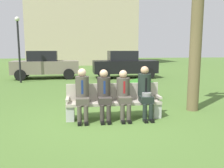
{
  "coord_description": "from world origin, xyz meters",
  "views": [
    {
      "loc": [
        -0.64,
        -5.6,
        1.81
      ],
      "look_at": [
        0.18,
        0.61,
        0.85
      ],
      "focal_mm": 37.14,
      "sensor_mm": 36.0,
      "label": 1
    }
  ],
  "objects_px": {
    "seated_man_centerleft": "(104,92)",
    "seated_man_centerright": "(124,92)",
    "building_backdrop": "(82,8)",
    "seated_man_leftmost": "(82,92)",
    "parked_car_far": "(124,64)",
    "parked_car_near": "(45,65)",
    "street_lamp": "(19,43)",
    "seated_man_rightmost": "(145,90)",
    "park_bench": "(114,101)",
    "shrub_near_bench": "(141,89)"
  },
  "relations": [
    {
      "from": "seated_man_centerleft",
      "to": "seated_man_centerright",
      "type": "height_order",
      "value": "seated_man_centerleft"
    },
    {
      "from": "seated_man_centerleft",
      "to": "building_backdrop",
      "type": "xyz_separation_m",
      "value": [
        -0.32,
        23.75,
        5.97
      ]
    },
    {
      "from": "seated_man_leftmost",
      "to": "seated_man_centerleft",
      "type": "height_order",
      "value": "seated_man_leftmost"
    },
    {
      "from": "seated_man_leftmost",
      "to": "parked_car_far",
      "type": "relative_size",
      "value": 0.33
    },
    {
      "from": "parked_car_near",
      "to": "street_lamp",
      "type": "distance_m",
      "value": 2.36
    },
    {
      "from": "seated_man_centerright",
      "to": "building_backdrop",
      "type": "bearing_deg",
      "value": 91.98
    },
    {
      "from": "street_lamp",
      "to": "seated_man_centerright",
      "type": "bearing_deg",
      "value": -58.81
    },
    {
      "from": "seated_man_rightmost",
      "to": "building_backdrop",
      "type": "height_order",
      "value": "building_backdrop"
    },
    {
      "from": "street_lamp",
      "to": "building_backdrop",
      "type": "relative_size",
      "value": 0.26
    },
    {
      "from": "park_bench",
      "to": "building_backdrop",
      "type": "distance_m",
      "value": 24.44
    },
    {
      "from": "seated_man_leftmost",
      "to": "street_lamp",
      "type": "relative_size",
      "value": 0.38
    },
    {
      "from": "seated_man_centerright",
      "to": "building_backdrop",
      "type": "xyz_separation_m",
      "value": [
        -0.82,
        23.75,
        5.98
      ]
    },
    {
      "from": "seated_man_rightmost",
      "to": "building_backdrop",
      "type": "distance_m",
      "value": 24.52
    },
    {
      "from": "park_bench",
      "to": "seated_man_rightmost",
      "type": "distance_m",
      "value": 0.88
    },
    {
      "from": "seated_man_centerleft",
      "to": "building_backdrop",
      "type": "bearing_deg",
      "value": 90.77
    },
    {
      "from": "seated_man_rightmost",
      "to": "park_bench",
      "type": "bearing_deg",
      "value": 170.8
    },
    {
      "from": "park_bench",
      "to": "seated_man_centerright",
      "type": "bearing_deg",
      "value": -29.12
    },
    {
      "from": "parked_car_near",
      "to": "parked_car_far",
      "type": "distance_m",
      "value": 4.85
    },
    {
      "from": "parked_car_near",
      "to": "parked_car_far",
      "type": "xyz_separation_m",
      "value": [
        4.84,
        -0.31,
        0.0
      ]
    },
    {
      "from": "seated_man_centerleft",
      "to": "shrub_near_bench",
      "type": "distance_m",
      "value": 2.73
    },
    {
      "from": "seated_man_centerleft",
      "to": "shrub_near_bench",
      "type": "xyz_separation_m",
      "value": [
        1.53,
        2.23,
        -0.34
      ]
    },
    {
      "from": "parked_car_near",
      "to": "seated_man_leftmost",
      "type": "bearing_deg",
      "value": -75.93
    },
    {
      "from": "seated_man_centerright",
      "to": "shrub_near_bench",
      "type": "bearing_deg",
      "value": 65.36
    },
    {
      "from": "parked_car_far",
      "to": "building_backdrop",
      "type": "distance_m",
      "value": 16.52
    },
    {
      "from": "shrub_near_bench",
      "to": "parked_car_far",
      "type": "height_order",
      "value": "parked_car_far"
    },
    {
      "from": "parked_car_far",
      "to": "seated_man_centerright",
      "type": "bearing_deg",
      "value": -100.53
    },
    {
      "from": "seated_man_centerright",
      "to": "shrub_near_bench",
      "type": "height_order",
      "value": "seated_man_centerright"
    },
    {
      "from": "seated_man_centerright",
      "to": "street_lamp",
      "type": "relative_size",
      "value": 0.37
    },
    {
      "from": "seated_man_leftmost",
      "to": "seated_man_centerright",
      "type": "height_order",
      "value": "seated_man_leftmost"
    },
    {
      "from": "seated_man_centerright",
      "to": "seated_man_rightmost",
      "type": "bearing_deg",
      "value": 0.33
    },
    {
      "from": "shrub_near_bench",
      "to": "street_lamp",
      "type": "bearing_deg",
      "value": 137.51
    },
    {
      "from": "parked_car_far",
      "to": "building_backdrop",
      "type": "relative_size",
      "value": 0.3
    },
    {
      "from": "parked_car_far",
      "to": "street_lamp",
      "type": "xyz_separation_m",
      "value": [
        -5.89,
        -1.36,
        1.29
      ]
    },
    {
      "from": "street_lamp",
      "to": "parked_car_far",
      "type": "bearing_deg",
      "value": 13.03
    },
    {
      "from": "seated_man_centerleft",
      "to": "street_lamp",
      "type": "distance_m",
      "value": 8.2
    },
    {
      "from": "seated_man_centerleft",
      "to": "seated_man_centerright",
      "type": "distance_m",
      "value": 0.5
    },
    {
      "from": "seated_man_rightmost",
      "to": "building_backdrop",
      "type": "relative_size",
      "value": 0.1
    },
    {
      "from": "shrub_near_bench",
      "to": "street_lamp",
      "type": "height_order",
      "value": "street_lamp"
    },
    {
      "from": "shrub_near_bench",
      "to": "seated_man_centerright",
      "type": "bearing_deg",
      "value": -114.64
    },
    {
      "from": "seated_man_rightmost",
      "to": "building_backdrop",
      "type": "bearing_deg",
      "value": 93.35
    },
    {
      "from": "seated_man_rightmost",
      "to": "seated_man_centerleft",
      "type": "bearing_deg",
      "value": -179.95
    },
    {
      "from": "seated_man_centerleft",
      "to": "street_lamp",
      "type": "height_order",
      "value": "street_lamp"
    },
    {
      "from": "seated_man_leftmost",
      "to": "building_backdrop",
      "type": "xyz_separation_m",
      "value": [
        0.23,
        23.75,
        5.95
      ]
    },
    {
      "from": "park_bench",
      "to": "street_lamp",
      "type": "xyz_separation_m",
      "value": [
        -4.08,
        7.0,
        1.68
      ]
    },
    {
      "from": "shrub_near_bench",
      "to": "street_lamp",
      "type": "distance_m",
      "value": 7.45
    },
    {
      "from": "seated_man_centerright",
      "to": "street_lamp",
      "type": "distance_m",
      "value": 8.45
    },
    {
      "from": "seated_man_centerleft",
      "to": "seated_man_rightmost",
      "type": "xyz_separation_m",
      "value": [
        1.07,
        0.0,
        0.03
      ]
    },
    {
      "from": "park_bench",
      "to": "seated_man_centerright",
      "type": "relative_size",
      "value": 1.94
    },
    {
      "from": "seated_man_centerright",
      "to": "shrub_near_bench",
      "type": "relative_size",
      "value": 1.04
    },
    {
      "from": "shrub_near_bench",
      "to": "street_lamp",
      "type": "xyz_separation_m",
      "value": [
        -5.34,
        4.89,
        1.74
      ]
    }
  ]
}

